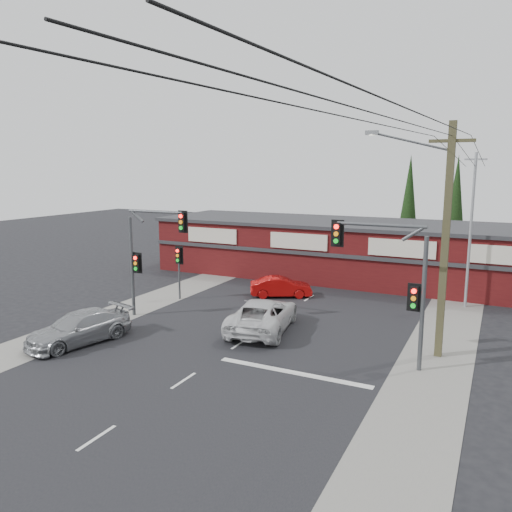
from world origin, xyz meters
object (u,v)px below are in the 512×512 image
at_px(utility_pole, 442,234).
at_px(red_sedan, 281,287).
at_px(white_suv, 263,315).
at_px(silver_suv, 79,328).
at_px(shop_building, 330,248).

bearing_deg(utility_pole, red_sedan, 147.75).
height_order(white_suv, utility_pole, utility_pole).
height_order(silver_suv, utility_pole, utility_pole).
bearing_deg(red_sedan, white_suv, 167.39).
xyz_separation_m(silver_suv, red_sedan, (5.06, 12.07, -0.09)).
bearing_deg(shop_building, red_sedan, -95.68).
bearing_deg(white_suv, utility_pole, 170.64).
xyz_separation_m(white_suv, utility_pole, (8.28, 0.17, 4.59)).
height_order(white_suv, silver_suv, white_suv).
bearing_deg(utility_pole, silver_suv, -159.45).
height_order(white_suv, red_sedan, white_suv).
relative_size(white_suv, utility_pole, 0.58).
bearing_deg(red_sedan, shop_building, -33.97).
distance_m(silver_suv, shop_building, 20.58).
bearing_deg(utility_pole, shop_building, 123.76).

